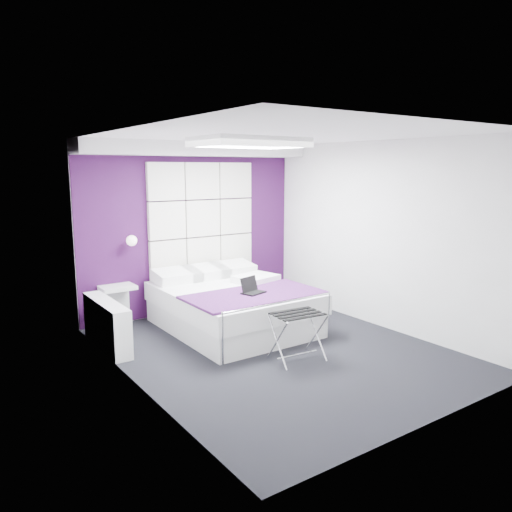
{
  "coord_description": "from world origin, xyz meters",
  "views": [
    {
      "loc": [
        -3.57,
        -4.68,
        2.22
      ],
      "look_at": [
        -0.08,
        0.35,
        1.14
      ],
      "focal_mm": 35.0,
      "sensor_mm": 36.0,
      "label": 1
    }
  ],
  "objects_px": {
    "wall_lamp": "(131,240)",
    "luggage_rack": "(297,337)",
    "bed": "(232,306)",
    "nightstand": "(117,287)",
    "laptop": "(252,289)",
    "radiator": "(107,324)"
  },
  "relations": [
    {
      "from": "wall_lamp",
      "to": "laptop",
      "type": "relative_size",
      "value": 0.51
    },
    {
      "from": "wall_lamp",
      "to": "luggage_rack",
      "type": "xyz_separation_m",
      "value": [
        1.05,
        -2.44,
        -0.94
      ]
    },
    {
      "from": "wall_lamp",
      "to": "laptop",
      "type": "height_order",
      "value": "wall_lamp"
    },
    {
      "from": "radiator",
      "to": "luggage_rack",
      "type": "bearing_deg",
      "value": -44.7
    },
    {
      "from": "radiator",
      "to": "bed",
      "type": "height_order",
      "value": "bed"
    },
    {
      "from": "bed",
      "to": "nightstand",
      "type": "xyz_separation_m",
      "value": [
        -1.3,
        0.96,
        0.25
      ]
    },
    {
      "from": "bed",
      "to": "laptop",
      "type": "distance_m",
      "value": 0.59
    },
    {
      "from": "wall_lamp",
      "to": "laptop",
      "type": "bearing_deg",
      "value": -54.36
    },
    {
      "from": "radiator",
      "to": "nightstand",
      "type": "height_order",
      "value": "nightstand"
    },
    {
      "from": "laptop",
      "to": "luggage_rack",
      "type": "bearing_deg",
      "value": -106.55
    },
    {
      "from": "wall_lamp",
      "to": "nightstand",
      "type": "bearing_deg",
      "value": -170.45
    },
    {
      "from": "laptop",
      "to": "bed",
      "type": "bearing_deg",
      "value": 74.17
    },
    {
      "from": "radiator",
      "to": "luggage_rack",
      "type": "xyz_separation_m",
      "value": [
        1.69,
        -1.68,
        -0.02
      ]
    },
    {
      "from": "wall_lamp",
      "to": "laptop",
      "type": "xyz_separation_m",
      "value": [
        1.06,
        -1.48,
        -0.56
      ]
    },
    {
      "from": "bed",
      "to": "luggage_rack",
      "type": "bearing_deg",
      "value": -90.3
    },
    {
      "from": "laptop",
      "to": "nightstand",
      "type": "bearing_deg",
      "value": 116.04
    },
    {
      "from": "radiator",
      "to": "laptop",
      "type": "distance_m",
      "value": 1.88
    },
    {
      "from": "wall_lamp",
      "to": "radiator",
      "type": "bearing_deg",
      "value": -130.1
    },
    {
      "from": "bed",
      "to": "luggage_rack",
      "type": "relative_size",
      "value": 3.76
    },
    {
      "from": "wall_lamp",
      "to": "luggage_rack",
      "type": "relative_size",
      "value": 0.26
    },
    {
      "from": "wall_lamp",
      "to": "nightstand",
      "type": "xyz_separation_m",
      "value": [
        -0.24,
        -0.04,
        -0.64
      ]
    },
    {
      "from": "luggage_rack",
      "to": "laptop",
      "type": "height_order",
      "value": "laptop"
    }
  ]
}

